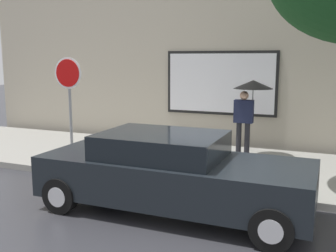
% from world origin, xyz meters
% --- Properties ---
extents(ground_plane, '(60.00, 60.00, 0.00)m').
position_xyz_m(ground_plane, '(0.00, 0.00, 0.00)').
color(ground_plane, '#333338').
extents(sidewalk, '(20.00, 4.00, 0.15)m').
position_xyz_m(sidewalk, '(0.00, 3.00, 0.07)').
color(sidewalk, gray).
rests_on(sidewalk, ground).
extents(building_facade, '(20.00, 0.67, 7.00)m').
position_xyz_m(building_facade, '(-0.01, 5.50, 3.48)').
color(building_facade, '#B2A893').
rests_on(building_facade, ground).
extents(parked_car, '(4.72, 1.88, 1.40)m').
position_xyz_m(parked_car, '(-1.02, -0.00, 0.70)').
color(parked_car, black).
rests_on(parked_car, ground).
extents(pedestrian_with_umbrella, '(1.02, 1.02, 1.98)m').
position_xyz_m(pedestrian_with_umbrella, '(-0.48, 4.10, 1.73)').
color(pedestrian_with_umbrella, black).
rests_on(pedestrian_with_umbrella, sidewalk).
extents(stop_sign, '(0.76, 0.10, 2.57)m').
position_xyz_m(stop_sign, '(-4.43, 1.76, 1.96)').
color(stop_sign, gray).
rests_on(stop_sign, sidewalk).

